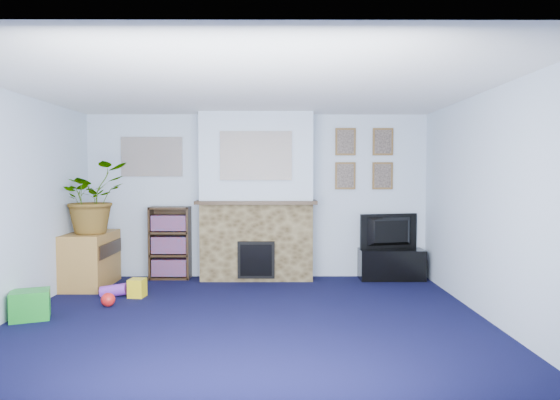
{
  "coord_description": "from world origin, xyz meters",
  "views": [
    {
      "loc": [
        0.31,
        -5.12,
        1.53
      ],
      "look_at": [
        0.33,
        0.92,
        1.21
      ],
      "focal_mm": 32.0,
      "sensor_mm": 36.0,
      "label": 1
    }
  ],
  "objects_px": {
    "bookshelf": "(170,244)",
    "sideboard": "(91,261)",
    "tv_stand": "(391,264)",
    "television": "(391,232)"
  },
  "relations": [
    {
      "from": "bookshelf",
      "to": "tv_stand",
      "type": "bearing_deg",
      "value": -1.36
    },
    {
      "from": "television",
      "to": "bookshelf",
      "type": "height_order",
      "value": "bookshelf"
    },
    {
      "from": "bookshelf",
      "to": "sideboard",
      "type": "height_order",
      "value": "bookshelf"
    },
    {
      "from": "television",
      "to": "sideboard",
      "type": "height_order",
      "value": "television"
    },
    {
      "from": "bookshelf",
      "to": "sideboard",
      "type": "bearing_deg",
      "value": -152.89
    },
    {
      "from": "tv_stand",
      "to": "television",
      "type": "height_order",
      "value": "television"
    },
    {
      "from": "tv_stand",
      "to": "television",
      "type": "distance_m",
      "value": 0.47
    },
    {
      "from": "tv_stand",
      "to": "bookshelf",
      "type": "bearing_deg",
      "value": 178.64
    },
    {
      "from": "tv_stand",
      "to": "bookshelf",
      "type": "xyz_separation_m",
      "value": [
        -3.22,
        0.08,
        0.28
      ]
    },
    {
      "from": "tv_stand",
      "to": "sideboard",
      "type": "distance_m",
      "value": 4.21
    }
  ]
}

